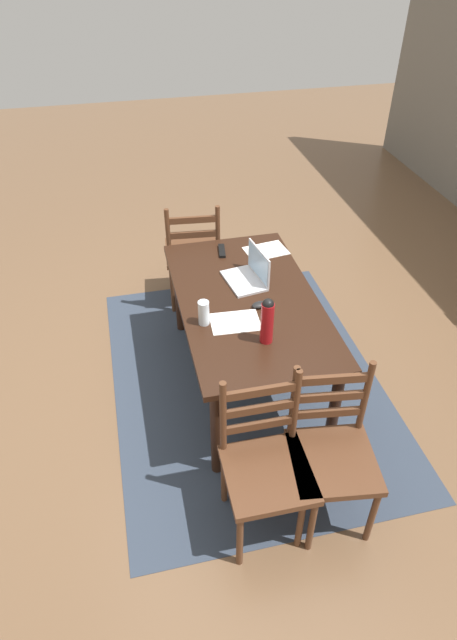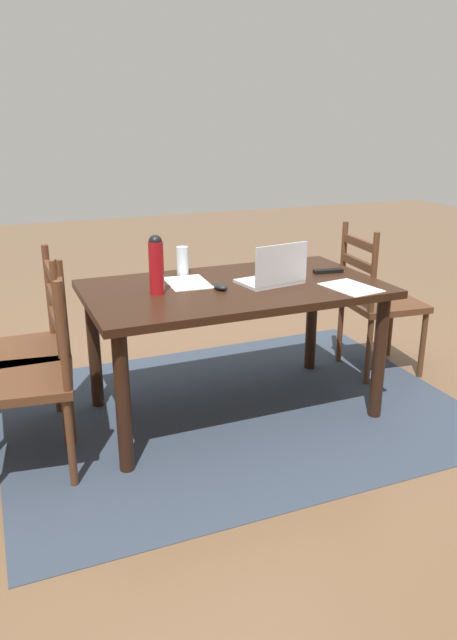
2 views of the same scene
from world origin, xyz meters
name	(u,v)px [view 1 (image 1 of 2)]	position (x,y,z in m)	size (l,w,h in m)	color
ground_plane	(246,380)	(0.00, 0.00, 0.00)	(14.00, 14.00, 0.00)	brown
area_rug	(246,380)	(0.00, 0.00, 0.00)	(2.51, 1.87, 0.01)	#333D4C
dining_table	(248,310)	(0.00, 0.00, 0.64)	(1.55, 0.88, 0.73)	black
chair_right_far	(331,453)	(1.07, 0.18, 0.46)	(0.49, 0.49, 0.95)	#56331E
chair_right_near	(266,466)	(1.06, -0.18, 0.46)	(0.44, 0.44, 0.95)	#56331E
chair_left_near	(193,253)	(-1.07, -0.18, 0.46)	(0.48, 0.48, 0.95)	#56331E
laptop	(250,273)	(-0.20, 0.07, 0.79)	(0.35, 0.27, 0.23)	silver
water_bottle	(268,320)	(0.42, 0.00, 0.89)	(0.07, 0.07, 0.30)	#A81419
drinking_glass	(204,313)	(0.18, -0.32, 0.81)	(0.07, 0.07, 0.16)	silver
computer_mouse	(259,305)	(0.10, 0.05, 0.75)	(0.06, 0.10, 0.03)	black
tv_remote	(222,251)	(-0.60, -0.04, 0.74)	(0.04, 0.17, 0.02)	black
paper_stack_left	(266,251)	(-0.54, 0.28, 0.73)	(0.21, 0.30, 0.00)	white
paper_stack_right	(235,322)	(0.21, -0.13, 0.73)	(0.21, 0.30, 0.00)	white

